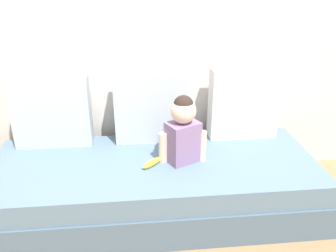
{
  "coord_description": "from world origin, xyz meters",
  "views": [
    {
      "loc": [
        -0.11,
        -1.98,
        1.53
      ],
      "look_at": [
        0.09,
        0.0,
        0.63
      ],
      "focal_mm": 37.02,
      "sensor_mm": 36.0,
      "label": 1
    }
  ],
  "objects_px": {
    "throw_pillow_center": "(150,107)",
    "banana": "(152,163)",
    "throw_pillow_left": "(52,111)",
    "toddler": "(183,129)",
    "throw_pillow_right": "(244,103)",
    "couch": "(154,185)"
  },
  "relations": [
    {
      "from": "throw_pillow_center",
      "to": "banana",
      "type": "xyz_separation_m",
      "value": [
        -0.01,
        -0.38,
        -0.23
      ]
    },
    {
      "from": "throw_pillow_left",
      "to": "toddler",
      "type": "height_order",
      "value": "throw_pillow_left"
    },
    {
      "from": "banana",
      "to": "throw_pillow_left",
      "type": "bearing_deg",
      "value": 150.44
    },
    {
      "from": "throw_pillow_left",
      "to": "throw_pillow_center",
      "type": "bearing_deg",
      "value": 0.0
    },
    {
      "from": "throw_pillow_right",
      "to": "banana",
      "type": "xyz_separation_m",
      "value": [
        -0.7,
        -0.38,
        -0.24
      ]
    },
    {
      "from": "throw_pillow_left",
      "to": "throw_pillow_right",
      "type": "distance_m",
      "value": 1.37
    },
    {
      "from": "couch",
      "to": "throw_pillow_center",
      "type": "relative_size",
      "value": 4.34
    },
    {
      "from": "throw_pillow_left",
      "to": "banana",
      "type": "relative_size",
      "value": 3.1
    },
    {
      "from": "throw_pillow_right",
      "to": "banana",
      "type": "height_order",
      "value": "throw_pillow_right"
    },
    {
      "from": "throw_pillow_center",
      "to": "toddler",
      "type": "bearing_deg",
      "value": -60.7
    },
    {
      "from": "throw_pillow_center",
      "to": "toddler",
      "type": "distance_m",
      "value": 0.39
    },
    {
      "from": "couch",
      "to": "throw_pillow_right",
      "type": "height_order",
      "value": "throw_pillow_right"
    },
    {
      "from": "throw_pillow_center",
      "to": "banana",
      "type": "bearing_deg",
      "value": -91.96
    },
    {
      "from": "couch",
      "to": "banana",
      "type": "xyz_separation_m",
      "value": [
        -0.01,
        -0.05,
        0.21
      ]
    },
    {
      "from": "throw_pillow_left",
      "to": "toddler",
      "type": "xyz_separation_m",
      "value": [
        0.87,
        -0.34,
        -0.02
      ]
    },
    {
      "from": "toddler",
      "to": "banana",
      "type": "xyz_separation_m",
      "value": [
        -0.2,
        -0.04,
        -0.21
      ]
    },
    {
      "from": "couch",
      "to": "banana",
      "type": "bearing_deg",
      "value": -103.71
    },
    {
      "from": "throw_pillow_left",
      "to": "throw_pillow_right",
      "type": "xyz_separation_m",
      "value": [
        1.37,
        0.0,
        0.01
      ]
    },
    {
      "from": "throw_pillow_right",
      "to": "toddler",
      "type": "relative_size",
      "value": 1.14
    },
    {
      "from": "throw_pillow_center",
      "to": "throw_pillow_right",
      "type": "height_order",
      "value": "throw_pillow_right"
    },
    {
      "from": "toddler",
      "to": "banana",
      "type": "relative_size",
      "value": 2.67
    },
    {
      "from": "banana",
      "to": "couch",
      "type": "bearing_deg",
      "value": 76.29
    }
  ]
}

